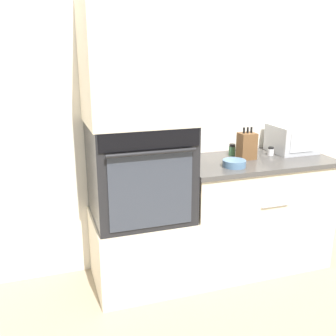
{
  "coord_description": "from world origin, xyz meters",
  "views": [
    {
      "loc": [
        -1.0,
        -2.3,
        1.71
      ],
      "look_at": [
        -0.17,
        0.21,
        0.92
      ],
      "focal_mm": 42.0,
      "sensor_mm": 36.0,
      "label": 1
    }
  ],
  "objects": [
    {
      "name": "ground_plane",
      "position": [
        0.0,
        0.0,
        0.0
      ],
      "size": [
        12.0,
        12.0,
        0.0
      ],
      "primitive_type": "plane",
      "color": "gray"
    },
    {
      "name": "wall_back",
      "position": [
        0.0,
        0.63,
        1.25
      ],
      "size": [
        8.0,
        0.05,
        2.5
      ],
      "color": "silver",
      "rests_on": "ground_plane"
    },
    {
      "name": "oven_cabinet_base",
      "position": [
        -0.35,
        0.3,
        0.28
      ],
      "size": [
        0.71,
        0.6,
        0.55
      ],
      "color": "beige",
      "rests_on": "ground_plane"
    },
    {
      "name": "wall_oven",
      "position": [
        -0.35,
        0.3,
        0.9
      ],
      "size": [
        0.68,
        0.64,
        0.69
      ],
      "color": "black",
      "rests_on": "oven_cabinet_base"
    },
    {
      "name": "oven_cabinet_upper",
      "position": [
        -0.35,
        0.3,
        1.66
      ],
      "size": [
        0.71,
        0.6,
        0.84
      ],
      "color": "beige",
      "rests_on": "wall_oven"
    },
    {
      "name": "counter_unit",
      "position": [
        0.59,
        0.3,
        0.45
      ],
      "size": [
        1.19,
        0.63,
        0.9
      ],
      "color": "beige",
      "rests_on": "ground_plane"
    },
    {
      "name": "microwave",
      "position": [
        0.98,
        0.4,
        1.02
      ],
      "size": [
        0.34,
        0.32,
        0.23
      ],
      "color": "#B2B5BA",
      "rests_on": "counter_unit"
    },
    {
      "name": "knife_block",
      "position": [
        0.51,
        0.32,
        1.01
      ],
      "size": [
        0.13,
        0.11,
        0.25
      ],
      "color": "brown",
      "rests_on": "counter_unit"
    },
    {
      "name": "bowl",
      "position": [
        0.32,
        0.15,
        0.93
      ],
      "size": [
        0.17,
        0.17,
        0.05
      ],
      "color": "#517599",
      "rests_on": "counter_unit"
    },
    {
      "name": "condiment_jar_near",
      "position": [
        0.57,
        0.56,
        0.93
      ],
      "size": [
        0.04,
        0.04,
        0.06
      ],
      "color": "#427047",
      "rests_on": "counter_unit"
    },
    {
      "name": "condiment_jar_mid",
      "position": [
        0.75,
        0.35,
        0.94
      ],
      "size": [
        0.05,
        0.05,
        0.07
      ],
      "color": "silver",
      "rests_on": "counter_unit"
    },
    {
      "name": "condiment_jar_far",
      "position": [
        0.45,
        0.45,
        0.95
      ],
      "size": [
        0.05,
        0.05,
        0.09
      ],
      "color": "#427047",
      "rests_on": "counter_unit"
    },
    {
      "name": "condiment_jar_back",
      "position": [
        0.08,
        0.47,
        0.94
      ],
      "size": [
        0.06,
        0.06,
        0.07
      ],
      "color": "silver",
      "rests_on": "counter_unit"
    }
  ]
}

